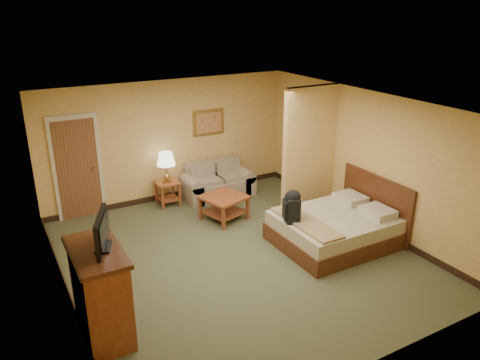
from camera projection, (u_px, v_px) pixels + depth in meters
floor at (237, 256)px, 8.00m from camera, size 6.00×6.00×0.00m
ceiling at (237, 106)px, 7.08m from camera, size 6.00×6.00×0.00m
back_wall at (170, 141)px, 9.99m from camera, size 5.50×0.02×2.60m
left_wall at (59, 222)px, 6.29m from camera, size 0.02×6.00×2.60m
right_wall at (365, 160)px, 8.80m from camera, size 0.02×6.00×2.60m
partition at (310, 152)px, 9.28m from camera, size 1.20×0.15×2.60m
door at (77, 168)px, 9.16m from camera, size 0.94×0.16×2.10m
baseboard at (173, 195)px, 10.42m from camera, size 5.50×0.02×0.12m
loveseat at (218, 185)px, 10.43m from camera, size 1.56×0.73×0.79m
side_table at (168, 190)px, 9.94m from camera, size 0.48×0.48×0.53m
table_lamp at (166, 160)px, 9.70m from camera, size 0.39×0.39×0.65m
coffee_table at (224, 203)px, 9.25m from camera, size 0.97×0.97×0.50m
wall_picture at (209, 122)px, 10.28m from camera, size 0.73×0.04×0.57m
dresser at (101, 292)px, 5.93m from camera, size 0.61×1.16×1.24m
tv at (102, 232)px, 5.68m from camera, size 0.32×0.70×0.45m
bed at (338, 227)px, 8.38m from camera, size 2.02×1.72×1.11m
backpack at (293, 205)px, 7.95m from camera, size 0.33×0.39×0.57m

